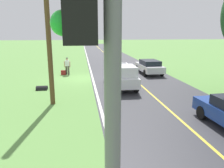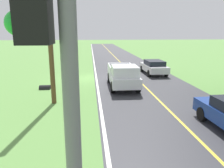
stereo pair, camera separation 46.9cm
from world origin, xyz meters
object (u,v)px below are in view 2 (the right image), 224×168
traffic_light_mast (55,103)px  sedan_near_oncoming (154,67)px  utility_pole_roadside (50,38)px  suitcase_carried (68,72)px  hitchhiker_walking (72,65)px  pickup_truck_passing (123,75)px

traffic_light_mast → sedan_near_oncoming: 20.92m
utility_pole_roadside → sedan_near_oncoming: bearing=-135.1°
suitcase_carried → utility_pole_roadside: size_ratio=0.06×
suitcase_carried → utility_pole_roadside: (-0.06, 9.17, 3.65)m
traffic_light_mast → utility_pole_roadside: utility_pole_roadside is taller
suitcase_carried → sedan_near_oncoming: (-8.73, 0.54, 0.52)m
hitchhiker_walking → pickup_truck_passing: pickup_truck_passing is taller
sedan_near_oncoming → utility_pole_roadside: bearing=44.9°
suitcase_carried → pickup_truck_passing: bearing=37.7°
sedan_near_oncoming → suitcase_carried: bearing=-3.5°
suitcase_carried → traffic_light_mast: size_ratio=0.09×
hitchhiker_walking → sedan_near_oncoming: size_ratio=0.39×
hitchhiker_walking → pickup_truck_passing: 7.32m
pickup_truck_passing → sedan_near_oncoming: size_ratio=1.23×
suitcase_carried → traffic_light_mast: bearing=3.7°
pickup_truck_passing → utility_pole_roadside: utility_pole_roadside is taller
suitcase_carried → pickup_truck_passing: pickup_truck_passing is taller
suitcase_carried → utility_pole_roadside: bearing=-1.5°
traffic_light_mast → utility_pole_roadside: size_ratio=0.67×
utility_pole_roadside → pickup_truck_passing: bearing=-144.4°
traffic_light_mast → sedan_near_oncoming: (-6.77, -19.60, -2.80)m
pickup_truck_passing → traffic_light_mast: traffic_light_mast is taller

